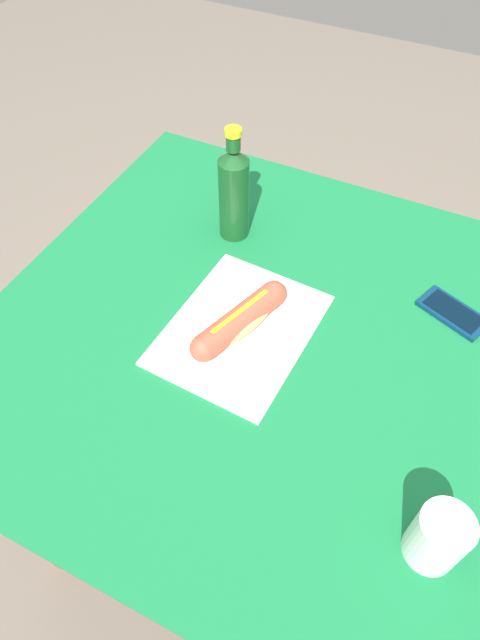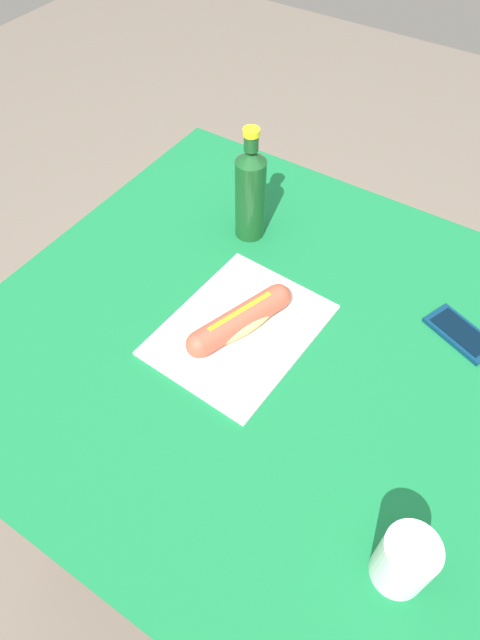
% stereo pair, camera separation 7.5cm
% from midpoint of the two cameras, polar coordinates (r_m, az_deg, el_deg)
% --- Properties ---
extents(ground_plane, '(6.00, 6.00, 0.00)m').
position_cam_midpoint_polar(ground_plane, '(1.64, 0.30, -17.67)').
color(ground_plane, '#6B6056').
rests_on(ground_plane, ground).
extents(dining_table, '(0.97, 1.00, 0.75)m').
position_cam_midpoint_polar(dining_table, '(1.10, 0.43, -5.89)').
color(dining_table, brown).
rests_on(dining_table, ground).
extents(paper_wrapper, '(0.32, 0.26, 0.01)m').
position_cam_midpoint_polar(paper_wrapper, '(0.99, -2.18, -1.09)').
color(paper_wrapper, silver).
rests_on(paper_wrapper, dining_table).
extents(hot_dog, '(0.21, 0.11, 0.05)m').
position_cam_midpoint_polar(hot_dog, '(0.97, -2.23, -0.14)').
color(hot_dog, '#DBB26B').
rests_on(hot_dog, paper_wrapper).
extents(cell_phone, '(0.10, 0.14, 0.01)m').
position_cam_midpoint_polar(cell_phone, '(1.07, 19.37, 0.63)').
color(cell_phone, '#0A2D4C').
rests_on(cell_phone, dining_table).
extents(soda_bottle, '(0.06, 0.06, 0.24)m').
position_cam_midpoint_polar(soda_bottle, '(1.11, -2.65, 13.07)').
color(soda_bottle, '#14471E').
rests_on(soda_bottle, dining_table).
extents(drinking_cup, '(0.07, 0.07, 0.10)m').
position_cam_midpoint_polar(drinking_cup, '(0.80, 17.15, -20.92)').
color(drinking_cup, white).
rests_on(drinking_cup, dining_table).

